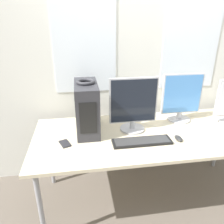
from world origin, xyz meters
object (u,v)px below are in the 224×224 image
Objects in this scene: pc_tower at (87,108)px; cell_phone at (65,144)px; headphones at (86,82)px; mouse at (178,138)px; keyboard at (142,141)px; monitor_right_near at (182,98)px; monitor_main at (133,105)px.

pc_tower is 0.37m from cell_phone.
cell_phone is (-0.20, -0.21, -0.46)m from headphones.
headphones is at bearing 158.86° from mouse.
keyboard is 0.64m from cell_phone.
pc_tower is at bearing -174.80° from monitor_right_near.
headphones is (0.00, 0.00, 0.24)m from pc_tower.
headphones is 0.32× the size of keyboard.
pc_tower is 0.94× the size of monitor_right_near.
pc_tower is at bearing 146.28° from keyboard.
monitor_right_near is at bearing 5.15° from headphones.
keyboard is at bearing -28.74° from cell_phone.
monitor_main is 3.56× the size of cell_phone.
monitor_right_near is 1.19m from cell_phone.
mouse is (0.76, -0.29, -0.45)m from headphones.
mouse is (0.32, -0.00, 0.00)m from keyboard.
pc_tower is 0.24m from headphones.
monitor_right_near is at bearing -7.18° from cell_phone.
monitor_main is at bearing -6.70° from headphones.
pc_tower is 0.93m from monitor_right_near.
pc_tower is at bearing -90.00° from headphones.
mouse is 0.96m from cell_phone.
cell_phone is (-0.96, 0.08, -0.01)m from mouse.
pc_tower is 3.24× the size of cell_phone.
pc_tower is 0.56m from keyboard.
headphones is 0.32× the size of monitor_main.
headphones reaches higher than mouse.
pc_tower is 0.41m from monitor_main.
headphones reaches higher than pc_tower.
mouse is at bearing -0.33° from keyboard.
monitor_right_near is (0.52, 0.13, -0.01)m from monitor_main.
headphones is 0.69m from keyboard.
headphones is 1.51× the size of mouse.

